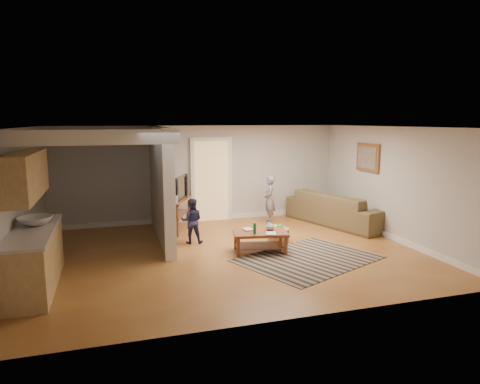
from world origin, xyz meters
name	(u,v)px	position (x,y,z in m)	size (l,w,h in m)	color
ground	(231,253)	(0.00, 0.00, 0.00)	(7.50, 7.50, 0.00)	brown
room_shell	(172,181)	(-1.07, 0.43, 1.46)	(7.54, 6.02, 2.52)	beige
area_rug	(309,259)	(1.35, -0.77, 0.01)	(2.52, 1.84, 0.01)	black
sofa	(338,224)	(3.30, 1.58, 0.00)	(2.79, 1.09, 0.82)	#434021
coffee_table	(261,236)	(0.62, -0.07, 0.33)	(1.16, 0.80, 0.63)	brown
tv_console	(177,202)	(-0.74, 2.05, 0.70)	(0.92, 1.31, 1.06)	brown
speaker_left	(172,216)	(-1.00, 1.20, 0.56)	(0.11, 0.11, 1.13)	black
speaker_right	(163,206)	(-1.00, 2.70, 0.51)	(0.10, 0.10, 1.03)	black
toy_basket	(279,234)	(1.23, 0.49, 0.17)	(0.46, 0.46, 0.41)	olive
child	(269,223)	(1.65, 2.21, 0.00)	(0.45, 0.29, 1.23)	gray
toddler	(192,243)	(-0.60, 0.96, 0.00)	(0.48, 0.37, 0.98)	#1D1E3D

